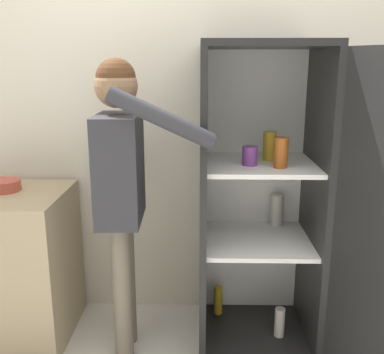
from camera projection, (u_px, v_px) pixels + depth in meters
wall_back at (212, 117)px, 2.76m from camera, size 7.00×0.06×2.55m
refrigerator at (283, 205)px, 2.43m from camera, size 1.01×1.21×1.71m
person at (121, 173)px, 2.33m from camera, size 0.61×0.52×1.62m
counter at (7, 265)px, 2.64m from camera, size 0.73×0.63×0.89m
bowl at (4, 185)px, 2.57m from camera, size 0.19×0.19×0.06m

